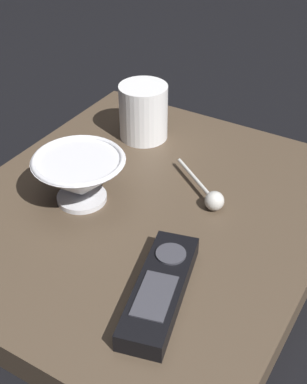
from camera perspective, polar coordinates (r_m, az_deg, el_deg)
ground_plane at (r=0.83m, az=-0.92°, el=-3.88°), size 6.00×6.00×0.00m
table at (r=0.81m, az=-0.94°, el=-2.68°), size 0.53×0.61×0.04m
cereal_bowl at (r=0.79m, az=-7.94°, el=1.62°), size 0.14×0.14×0.08m
coffee_mug at (r=0.95m, az=-1.07°, el=8.69°), size 0.09×0.12×0.10m
teaspoon at (r=0.79m, az=6.28°, el=-0.60°), size 0.11×0.09×0.03m
tv_remote_near at (r=0.65m, az=0.72°, el=-10.45°), size 0.10×0.19×0.03m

